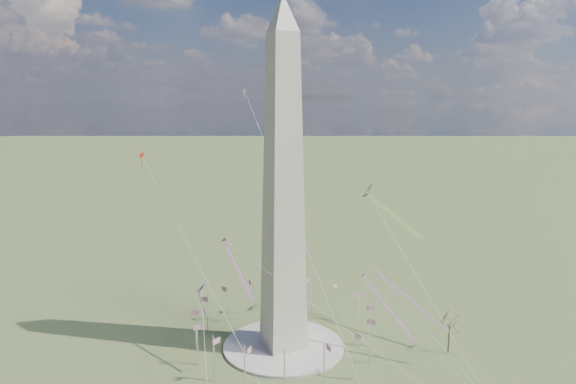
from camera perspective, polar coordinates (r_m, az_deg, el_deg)
name	(u,v)px	position (r m, az deg, el deg)	size (l,w,h in m)	color
ground	(283,347)	(160.50, -0.51, -16.85)	(2000.00, 2000.00, 0.00)	#555E2F
plaza	(283,346)	(160.32, -0.51, -16.72)	(36.00, 36.00, 0.80)	#BCB5AC
washington_monument	(283,190)	(144.92, -0.54, 0.25)	(15.56, 15.56, 100.00)	#B1A694
flagpole_ring	(283,324)	(157.30, -0.52, -14.50)	(54.40, 54.40, 13.00)	white
tree_near	(450,323)	(160.37, 17.53, -13.72)	(7.42, 7.42, 12.99)	#4F3C30
kite_delta_black	(370,195)	(170.42, 9.15, -0.28)	(16.60, 18.49, 16.71)	black
kite_diamond_purple	(201,292)	(147.05, -9.61, -10.88)	(2.77, 3.48, 10.16)	#421B7D
kite_streamer_left	(398,288)	(151.98, 12.10, -10.43)	(14.14, 19.60, 15.73)	#FF3428
kite_streamer_mid	(234,262)	(142.26, -6.02, -7.69)	(3.22, 18.32, 12.59)	#FF3428
kite_streamer_right	(380,298)	(168.76, 10.22, -11.51)	(6.99, 23.15, 16.15)	#FF3428
kite_small_red	(142,157)	(172.89, -15.95, 3.81)	(1.83, 1.63, 4.93)	red
kite_small_white	(244,91)	(187.02, -4.89, 11.08)	(1.09, 1.77, 4.04)	white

